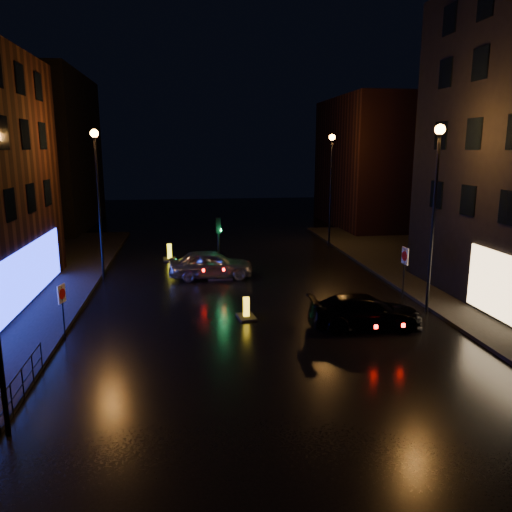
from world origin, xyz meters
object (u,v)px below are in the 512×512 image
object	(u,v)px
traffic_signal	(219,267)
dark_sedan	(365,312)
bollard_far	(170,256)
road_sign_right	(405,260)
silver_hatchback	(211,264)
road_sign_left	(62,299)
bollard_near	(246,313)

from	to	relation	value
traffic_signal	dark_sedan	bearing A→B (deg)	-60.22
bollard_far	road_sign_right	xyz separation A→B (m)	(11.88, -10.41, 1.68)
silver_hatchback	road_sign_right	distance (m)	10.80
traffic_signal	bollard_far	xyz separation A→B (m)	(-3.01, 4.72, -0.26)
silver_hatchback	road_sign_left	size ratio (longest dim) A/B	2.18
dark_sedan	road_sign_right	distance (m)	5.30
silver_hatchback	bollard_far	size ratio (longest dim) A/B	3.65
traffic_signal	bollard_far	world-z (taller)	traffic_signal
road_sign_left	traffic_signal	bearing A→B (deg)	69.70
bollard_near	bollard_far	xyz separation A→B (m)	(-3.70, 12.42, 0.03)
traffic_signal	road_sign_right	size ratio (longest dim) A/B	1.34
traffic_signal	dark_sedan	distance (m)	11.01
traffic_signal	bollard_near	size ratio (longest dim) A/B	2.91
traffic_signal	bollard_far	distance (m)	5.61
bollard_near	road_sign_left	size ratio (longest dim) A/B	0.54
silver_hatchback	road_sign_right	size ratio (longest dim) A/B	1.87
traffic_signal	road_sign_right	xyz separation A→B (m)	(8.87, -5.69, 1.42)
traffic_signal	silver_hatchback	size ratio (longest dim) A/B	0.72
dark_sedan	bollard_far	distance (m)	16.61
dark_sedan	road_sign_left	bearing A→B (deg)	90.83
dark_sedan	road_sign_right	bearing A→B (deg)	-38.49
dark_sedan	road_sign_left	distance (m)	12.21
silver_hatchback	road_sign_left	bearing A→B (deg)	144.57
traffic_signal	silver_hatchback	xyz separation A→B (m)	(-0.49, -0.42, 0.32)
silver_hatchback	dark_sedan	distance (m)	10.91
bollard_far	dark_sedan	bearing A→B (deg)	-64.48
bollard_near	road_sign_left	xyz separation A→B (m)	(-7.39, -1.44, 1.44)
bollard_near	road_sign_right	bearing A→B (deg)	5.91
silver_hatchback	traffic_signal	bearing A→B (deg)	-49.40
bollard_far	bollard_near	bearing A→B (deg)	-78.59
traffic_signal	bollard_near	xyz separation A→B (m)	(0.69, -7.69, -0.29)
traffic_signal	bollard_near	distance (m)	7.73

